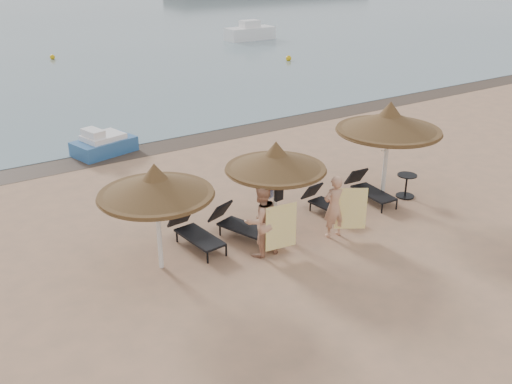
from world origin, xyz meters
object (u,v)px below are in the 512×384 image
palapa_left (156,186)px  lounger_near_left (238,223)px  lounger_near_right (325,202)px  lounger_far_right (368,188)px  palapa_center (276,161)px  side_table (406,186)px  pedal_boat (103,144)px  lounger_far_left (194,231)px  person_right (334,202)px  palapa_right (389,122)px  person_left (261,215)px

palapa_left → lounger_near_left: 2.95m
lounger_near_right → lounger_far_right: bearing=-4.8°
palapa_center → lounger_near_right: bearing=7.7°
side_table → pedal_boat: 10.88m
palapa_left → palapa_center: 3.25m
pedal_boat → lounger_far_right: bearing=-72.0°
palapa_left → lounger_far_right: size_ratio=1.44×
lounger_far_left → side_table: 6.84m
lounger_near_right → person_right: bearing=-127.5°
lounger_far_right → person_right: size_ratio=0.93×
palapa_right → lounger_far_right: palapa_right is taller
palapa_left → lounger_far_left: 2.17m
palapa_center → side_table: bearing=-2.2°
person_left → pedal_boat: size_ratio=0.90×
lounger_near_left → palapa_center: bearing=-44.5°
palapa_center → lounger_near_left: 1.95m
lounger_far_left → pedal_boat: pedal_boat is taller
lounger_near_right → side_table: size_ratio=2.40×
lounger_far_left → lounger_far_right: lounger_far_left is taller
pedal_boat → lounger_near_left: bearing=-99.1°
palapa_left → palapa_right: size_ratio=0.87×
lounger_far_left → lounger_far_right: 5.70m
lounger_far_left → lounger_far_right: (5.69, -0.34, -0.01)m
side_table → lounger_far_left: bearing=173.1°
lounger_far_left → side_table: size_ratio=2.66×
palapa_left → pedal_boat: palapa_left is taller
palapa_right → person_right: bearing=-160.2°
person_right → palapa_left: bearing=-5.9°
side_table → pedal_boat: pedal_boat is taller
lounger_near_left → person_right: size_ratio=0.97×
side_table → pedal_boat: bearing=125.7°
side_table → person_left: (-5.64, -0.53, 0.74)m
person_left → person_right: bearing=173.6°
palapa_center → palapa_right: bearing=0.9°
lounger_far_left → person_right: bearing=-31.7°
palapa_left → palapa_right: bearing=0.0°
palapa_left → lounger_far_right: palapa_left is taller
palapa_left → lounger_near_right: size_ratio=1.55×
palapa_right → palapa_center: bearing=-179.1°
lounger_near_right → person_left: (-2.86, -0.98, 0.75)m
lounger_far_left → lounger_near_left: (1.18, -0.21, -0.01)m
lounger_far_left → person_left: size_ratio=0.88×
lounger_far_right → palapa_left: bearing=-173.6°
palapa_left → pedal_boat: bearing=79.3°
lounger_near_right → person_right: 1.56m
side_table → palapa_center: bearing=177.8°
person_left → person_right: 2.13m
palapa_center → person_left: size_ratio=1.20×
palapa_left → person_right: 4.69m
palapa_left → lounger_far_right: (6.87, 0.24, -1.74)m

